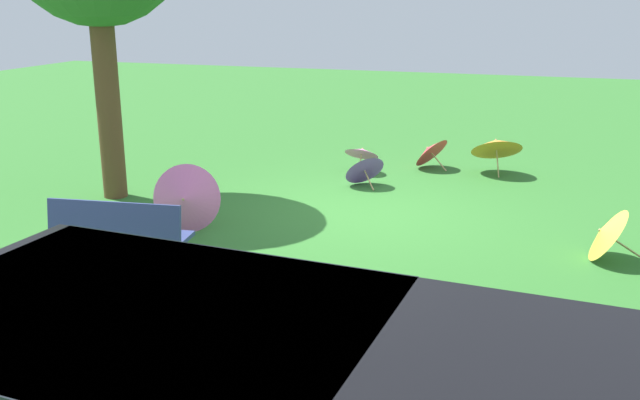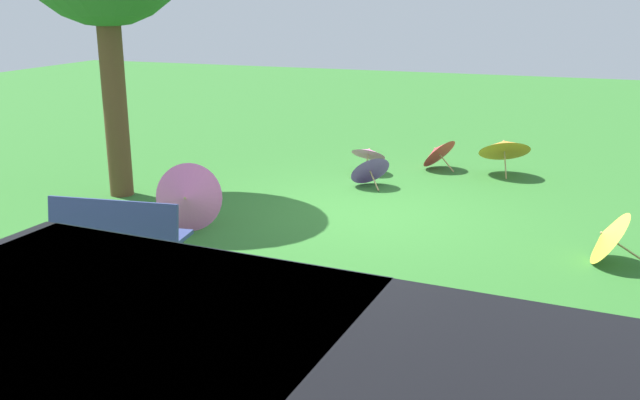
# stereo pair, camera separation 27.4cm
# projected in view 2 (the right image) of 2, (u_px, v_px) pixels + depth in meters

# --- Properties ---
(ground) EXTENTS (40.00, 40.00, 0.00)m
(ground) POSITION_uv_depth(u_px,v_px,m) (360.00, 213.00, 10.51)
(ground) COLOR #2D6B28
(park_bench) EXTENTS (1.65, 0.68, 0.90)m
(park_bench) POSITION_uv_depth(u_px,v_px,m) (119.00, 233.00, 8.19)
(park_bench) COLOR navy
(park_bench) RESTS_ON ground
(parasol_purple_0) EXTENTS (0.87, 0.87, 0.62)m
(parasol_purple_0) POSITION_uv_depth(u_px,v_px,m) (369.00, 168.00, 11.90)
(parasol_purple_0) COLOR tan
(parasol_purple_0) RESTS_ON ground
(parasol_orange_0) EXTENTS (1.14, 1.13, 0.85)m
(parasol_orange_0) POSITION_uv_depth(u_px,v_px,m) (504.00, 146.00, 12.59)
(parasol_orange_0) COLOR tan
(parasol_orange_0) RESTS_ON ground
(parasol_pink_0) EXTENTS (1.00, 0.84, 0.96)m
(parasol_pink_0) POSITION_uv_depth(u_px,v_px,m) (187.00, 198.00, 9.57)
(parasol_pink_0) COLOR tan
(parasol_pink_0) RESTS_ON ground
(parasol_red_0) EXTENTS (0.81, 0.89, 0.66)m
(parasol_red_0) POSITION_uv_depth(u_px,v_px,m) (437.00, 151.00, 13.07)
(parasol_red_0) COLOR tan
(parasol_red_0) RESTS_ON ground
(parasol_yellow_0) EXTENTS (0.74, 0.77, 0.70)m
(parasol_yellow_0) POSITION_uv_depth(u_px,v_px,m) (606.00, 236.00, 8.46)
(parasol_yellow_0) COLOR tan
(parasol_yellow_0) RESTS_ON ground
(parasol_pink_2) EXTENTS (0.67, 0.64, 0.58)m
(parasol_pink_2) POSITION_uv_depth(u_px,v_px,m) (369.00, 152.00, 12.80)
(parasol_pink_2) COLOR tan
(parasol_pink_2) RESTS_ON ground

